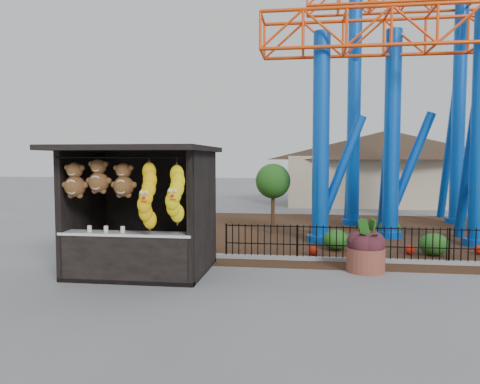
# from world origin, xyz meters

# --- Properties ---
(ground) EXTENTS (120.00, 120.00, 0.00)m
(ground) POSITION_xyz_m (0.00, 0.00, 0.00)
(ground) COLOR slate
(ground) RESTS_ON ground
(mulch_bed) EXTENTS (18.00, 12.00, 0.02)m
(mulch_bed) POSITION_xyz_m (4.00, 8.00, 0.01)
(mulch_bed) COLOR #331E11
(mulch_bed) RESTS_ON ground
(curb) EXTENTS (18.00, 0.18, 0.12)m
(curb) POSITION_xyz_m (4.00, 3.00, 0.06)
(curb) COLOR gray
(curb) RESTS_ON ground
(prize_booth) EXTENTS (3.50, 3.40, 3.12)m
(prize_booth) POSITION_xyz_m (-2.99, 0.89, 1.54)
(prize_booth) COLOR black
(prize_booth) RESTS_ON ground
(picket_fence) EXTENTS (12.20, 0.06, 1.00)m
(picket_fence) POSITION_xyz_m (4.90, 3.00, 0.50)
(picket_fence) COLOR black
(picket_fence) RESTS_ON ground
(roller_coaster) EXTENTS (11.00, 6.37, 10.82)m
(roller_coaster) POSITION_xyz_m (5.12, 8.23, 6.44)
(roller_coaster) COLOR blue
(roller_coaster) RESTS_ON ground
(terracotta_planter) EXTENTS (1.16, 1.16, 0.60)m
(terracotta_planter) POSITION_xyz_m (2.52, 1.96, 0.30)
(terracotta_planter) COLOR brown
(terracotta_planter) RESTS_ON ground
(planter_foliage) EXTENTS (0.70, 0.70, 0.64)m
(planter_foliage) POSITION_xyz_m (2.52, 1.96, 0.92)
(planter_foliage) COLOR #37161C
(planter_foliage) RESTS_ON terracotta_planter
(potted_plant) EXTENTS (1.04, 0.94, 1.01)m
(potted_plant) POSITION_xyz_m (2.45, 2.01, 0.51)
(potted_plant) COLOR #1A4C16
(potted_plant) RESTS_ON ground
(landscaping) EXTENTS (8.89, 4.28, 0.66)m
(landscaping) POSITION_xyz_m (4.48, 5.30, 0.31)
(landscaping) COLOR #1F4F17
(landscaping) RESTS_ON mulch_bed
(pavilion) EXTENTS (15.00, 15.00, 4.80)m
(pavilion) POSITION_xyz_m (6.00, 20.00, 3.07)
(pavilion) COLOR #BFAD8C
(pavilion) RESTS_ON ground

